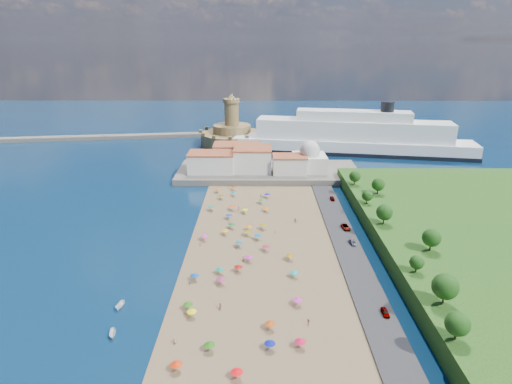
{
  "coord_description": "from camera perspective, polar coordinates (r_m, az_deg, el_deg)",
  "views": [
    {
      "loc": [
        4.87,
        -132.19,
        64.16
      ],
      "look_at": [
        4.0,
        25.0,
        8.0
      ],
      "focal_mm": 30.0,
      "sensor_mm": 36.0,
      "label": 1
    }
  ],
  "objects": [
    {
      "name": "waterfront_buildings",
      "position": [
        213.54,
        -1.82,
        4.37
      ],
      "size": [
        57.0,
        29.0,
        11.0
      ],
      "color": "silver",
      "rests_on": "terrace"
    },
    {
      "name": "jetty",
      "position": [
        248.88,
        -3.59,
        4.97
      ],
      "size": [
        18.0,
        70.0,
        2.4
      ],
      "primitive_type": "cube",
      "color": "#59544C",
      "rests_on": "ground"
    },
    {
      "name": "domed_building",
      "position": [
        212.05,
        7.13,
        4.42
      ],
      "size": [
        16.0,
        16.0,
        15.0
      ],
      "color": "silver",
      "rests_on": "terrace"
    },
    {
      "name": "beach_parasols",
      "position": [
        139.45,
        -2.11,
        -6.76
      ],
      "size": [
        31.39,
        116.1,
        2.2
      ],
      "color": "gray",
      "rests_on": "beach"
    },
    {
      "name": "beachgoers",
      "position": [
        143.35,
        -1.37,
        -6.43
      ],
      "size": [
        34.32,
        94.24,
        1.87
      ],
      "color": "tan",
      "rests_on": "beach"
    },
    {
      "name": "moored_boats",
      "position": [
        112.75,
        -18.06,
        -15.69
      ],
      "size": [
        3.71,
        14.85,
        1.47
      ],
      "color": "white",
      "rests_on": "ground"
    },
    {
      "name": "parked_cars",
      "position": [
        150.63,
        12.27,
        -5.46
      ],
      "size": [
        3.08,
        83.17,
        1.42
      ],
      "color": "gray",
      "rests_on": "promenade"
    },
    {
      "name": "cruise_ship",
      "position": [
        261.72,
        12.66,
        7.05
      ],
      "size": [
        142.86,
        44.05,
        30.87
      ],
      "color": "black",
      "rests_on": "ground"
    },
    {
      "name": "terrace",
      "position": [
        214.61,
        1.67,
        2.68
      ],
      "size": [
        90.0,
        36.0,
        3.0
      ],
      "primitive_type": "cube",
      "color": "#59544C",
      "rests_on": "ground"
    },
    {
      "name": "fortress",
      "position": [
        276.75,
        -3.21,
        7.64
      ],
      "size": [
        40.0,
        40.0,
        32.4
      ],
      "color": "olive",
      "rests_on": "ground"
    },
    {
      "name": "ground",
      "position": [
        147.02,
        -1.62,
        -6.22
      ],
      "size": [
        700.0,
        700.0,
        0.0
      ],
      "primitive_type": "plane",
      "color": "#071938",
      "rests_on": "ground"
    },
    {
      "name": "breakwater",
      "position": [
        313.82,
        -21.32,
        6.77
      ],
      "size": [
        199.03,
        34.77,
        2.6
      ],
      "primitive_type": "cube",
      "rotation": [
        0.0,
        0.0,
        0.14
      ],
      "color": "#59544C",
      "rests_on": "ground"
    },
    {
      "name": "hillside_trees",
      "position": [
        137.93,
        18.86,
        -4.56
      ],
      "size": [
        14.99,
        104.76,
        7.77
      ],
      "color": "#382314",
      "rests_on": "hillside"
    }
  ]
}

